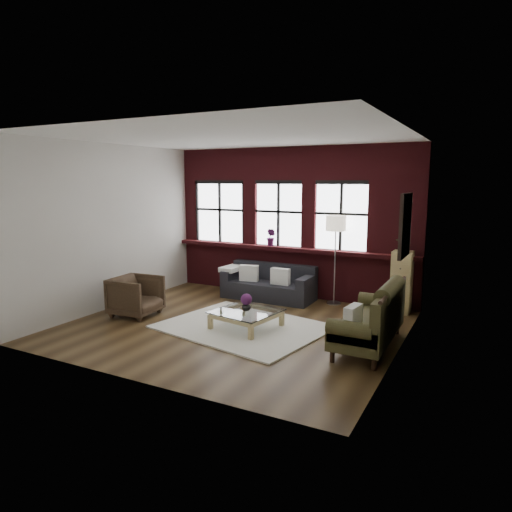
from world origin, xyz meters
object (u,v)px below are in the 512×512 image
at_px(coffee_table, 246,320).
at_px(floor_lamp, 335,257).
at_px(dark_sofa, 268,283).
at_px(vintage_settee, 369,315).
at_px(vase, 246,306).
at_px(armchair, 136,296).
at_px(drawer_chest, 401,282).

relative_size(coffee_table, floor_lamp, 0.50).
height_order(dark_sofa, vintage_settee, vintage_settee).
bearing_deg(vase, armchair, -173.24).
height_order(dark_sofa, vase, dark_sofa).
height_order(vintage_settee, floor_lamp, floor_lamp).
xyz_separation_m(coffee_table, drawer_chest, (2.14, 2.21, 0.44)).
bearing_deg(coffee_table, armchair, -173.24).
bearing_deg(vintage_settee, dark_sofa, 144.35).
xyz_separation_m(dark_sofa, floor_lamp, (1.36, 0.27, 0.63)).
bearing_deg(dark_sofa, vase, -74.55).
relative_size(dark_sofa, vintage_settee, 1.02).
relative_size(vintage_settee, coffee_table, 1.92).
bearing_deg(dark_sofa, armchair, -126.90).
relative_size(armchair, drawer_chest, 0.69).
distance_m(armchair, floor_lamp, 3.96).
bearing_deg(coffee_table, floor_lamp, 69.66).
relative_size(vase, floor_lamp, 0.08).
xyz_separation_m(dark_sofa, coffee_table, (0.54, -1.96, -0.19)).
bearing_deg(drawer_chest, coffee_table, -134.14).
bearing_deg(coffee_table, drawer_chest, 45.86).
xyz_separation_m(armchair, floor_lamp, (3.03, 2.48, 0.61)).
bearing_deg(armchair, vintage_settee, -89.85).
relative_size(armchair, vase, 5.18).
xyz_separation_m(dark_sofa, vintage_settee, (2.58, -1.85, 0.15)).
height_order(vintage_settee, drawer_chest, drawer_chest).
height_order(armchair, floor_lamp, floor_lamp).
bearing_deg(armchair, vase, -87.98).
xyz_separation_m(vintage_settee, coffee_table, (-2.04, -0.10, -0.35)).
bearing_deg(armchair, dark_sofa, -41.64).
bearing_deg(dark_sofa, vintage_settee, -35.65).
height_order(vase, drawer_chest, drawer_chest).
xyz_separation_m(armchair, vase, (2.20, 0.26, 0.03)).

